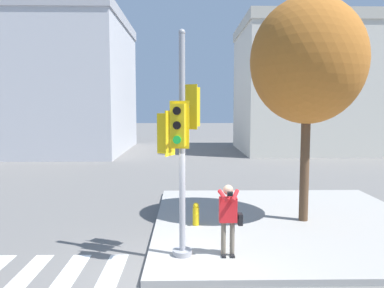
{
  "coord_description": "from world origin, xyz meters",
  "views": [
    {
      "loc": [
        0.38,
        -7.5,
        3.51
      ],
      "look_at": [
        0.52,
        0.67,
        2.72
      ],
      "focal_mm": 35.0,
      "sensor_mm": 36.0,
      "label": 1
    }
  ],
  "objects": [
    {
      "name": "ground_plane",
      "position": [
        0.0,
        0.0,
        0.0
      ],
      "size": [
        160.0,
        160.0,
        0.0
      ],
      "primitive_type": "plane",
      "color": "slate"
    },
    {
      "name": "sidewalk_corner",
      "position": [
        3.5,
        3.5,
        0.08
      ],
      "size": [
        8.0,
        8.0,
        0.15
      ],
      "color": "#9E9B96",
      "rests_on": "ground_plane"
    },
    {
      "name": "traffic_signal_pole",
      "position": [
        0.25,
        0.82,
        2.89
      ],
      "size": [
        0.98,
        1.16,
        5.06
      ],
      "color": "#939399",
      "rests_on": "sidewalk_corner"
    },
    {
      "name": "person_photographer",
      "position": [
        1.36,
        0.73,
        1.13
      ],
      "size": [
        0.58,
        0.54,
        1.64
      ],
      "color": "black",
      "rests_on": "sidewalk_corner"
    },
    {
      "name": "street_tree",
      "position": [
        3.91,
        3.4,
        4.85
      ],
      "size": [
        3.31,
        3.31,
        6.53
      ],
      "color": "brown",
      "rests_on": "sidewalk_corner"
    },
    {
      "name": "fire_hydrant",
      "position": [
        0.68,
        2.98,
        0.47
      ],
      "size": [
        0.19,
        0.25,
        0.66
      ],
      "color": "yellow",
      "rests_on": "sidewalk_corner"
    },
    {
      "name": "building_left",
      "position": [
        -13.08,
        23.1,
        5.37
      ],
      "size": [
        17.47,
        12.62,
        10.71
      ],
      "color": "#BCBCC1",
      "rests_on": "ground_plane"
    },
    {
      "name": "building_right",
      "position": [
        12.52,
        22.88,
        5.17
      ],
      "size": [
        15.49,
        9.46,
        10.31
      ],
      "color": "beige",
      "rests_on": "ground_plane"
    }
  ]
}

